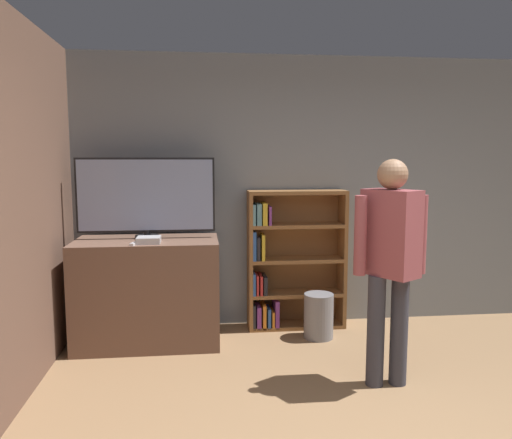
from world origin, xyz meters
name	(u,v)px	position (x,y,z in m)	size (l,w,h in m)	color
wall_back	(302,192)	(0.00, 2.77, 1.35)	(6.53, 0.06, 2.70)	gray
wall_side_brick	(17,208)	(-2.29, 1.37, 1.35)	(0.06, 4.34, 2.70)	brown
tv_ledge	(148,291)	(-1.52, 2.30, 0.48)	(1.28, 0.69, 0.96)	brown
television	(146,197)	(-1.52, 2.38, 1.34)	(1.24, 0.22, 0.74)	black
game_console	(149,240)	(-1.48, 2.11, 0.99)	(0.20, 0.19, 0.06)	silver
remote_loose	(134,243)	(-1.60, 2.05, 0.97)	(0.07, 0.14, 0.02)	white
bookshelf	(288,262)	(-0.17, 2.59, 0.66)	(0.97, 0.28, 1.38)	brown
person	(390,254)	(0.34, 1.23, 0.99)	(0.54, 0.46, 1.69)	#383842
waste_bin	(319,316)	(0.06, 2.25, 0.21)	(0.28, 0.28, 0.42)	gray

